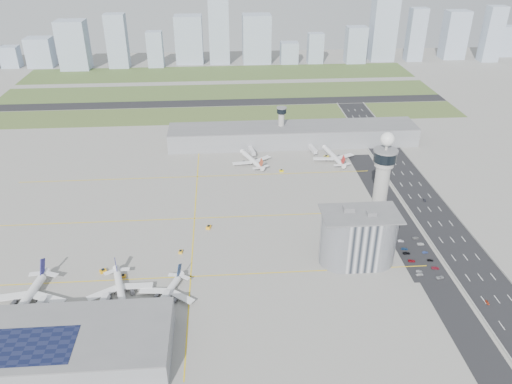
{
  "coord_description": "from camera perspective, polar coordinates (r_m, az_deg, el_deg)",
  "views": [
    {
      "loc": [
        -20.8,
        -245.56,
        167.54
      ],
      "look_at": [
        0.0,
        35.0,
        15.0
      ],
      "focal_mm": 35.0,
      "sensor_mm": 36.0,
      "label": 1
    }
  ],
  "objects": [
    {
      "name": "parking_lot",
      "position": [
        299.78,
        18.01,
        -7.12
      ],
      "size": [
        20.0,
        44.0,
        0.1
      ],
      "primitive_type": "cube",
      "color": "black",
      "rests_on": "ground"
    },
    {
      "name": "grass_strip_2",
      "position": [
        647.59,
        -4.14,
        13.41
      ],
      "size": [
        480.0,
        70.0,
        0.08
      ],
      "primitive_type": "cube",
      "color": "#4C602D",
      "rests_on": "ground"
    },
    {
      "name": "jet_bridge_near_0",
      "position": [
        263.98,
        -24.26,
        -13.2
      ],
      "size": [
        5.39,
        14.31,
        5.7
      ],
      "primitive_type": null,
      "rotation": [
        0.0,
        0.0,
        1.4
      ],
      "color": "silver",
      "rests_on": "ground"
    },
    {
      "name": "control_tower",
      "position": [
        300.76,
        14.21,
        1.39
      ],
      "size": [
        14.0,
        14.0,
        64.5
      ],
      "color": "#ADAAA5",
      "rests_on": "ground"
    },
    {
      "name": "skyline_bldg_2",
      "position": [
        743.97,
        -26.25,
        13.7
      ],
      "size": [
        22.81,
        18.25,
        26.79
      ],
      "primitive_type": "cube",
      "color": "#9EADC1",
      "rests_on": "ground"
    },
    {
      "name": "tug_4",
      "position": [
        380.69,
        2.92,
        2.46
      ],
      "size": [
        3.02,
        2.14,
        1.71
      ],
      "primitive_type": null,
      "rotation": [
        0.0,
        0.0,
        -1.53
      ],
      "color": "#FCD600",
      "rests_on": "ground"
    },
    {
      "name": "tug_5",
      "position": [
        407.56,
        8.03,
        4.06
      ],
      "size": [
        3.81,
        2.93,
        2.01
      ],
      "primitive_type": null,
      "rotation": [
        0.0,
        0.0,
        -1.4
      ],
      "color": "yellow",
      "rests_on": "ground"
    },
    {
      "name": "tug_1",
      "position": [
        286.17,
        -17.08,
        -8.6
      ],
      "size": [
        4.19,
        3.75,
        2.02
      ],
      "primitive_type": null,
      "rotation": [
        0.0,
        0.0,
        -1.08
      ],
      "color": "#EAA00B",
      "rests_on": "ground"
    },
    {
      "name": "car_hw_0",
      "position": [
        279.62,
        24.92,
        -11.38
      ],
      "size": [
        1.39,
        3.26,
        1.1
      ],
      "primitive_type": "imported",
      "rotation": [
        0.0,
        0.0,
        -0.03
      ],
      "color": "#AE3A1E",
      "rests_on": "ground"
    },
    {
      "name": "car_lot_1",
      "position": [
        288.22,
        18.14,
        -8.6
      ],
      "size": [
        3.34,
        1.2,
        1.1
      ],
      "primitive_type": "imported",
      "rotation": [
        0.0,
        0.0,
        1.56
      ],
      "color": "gray",
      "rests_on": "ground"
    },
    {
      "name": "jet_bridge_near_2",
      "position": [
        249.44,
        -10.87,
        -13.49
      ],
      "size": [
        5.39,
        14.31,
        5.7
      ],
      "primitive_type": null,
      "rotation": [
        0.0,
        0.0,
        1.4
      ],
      "color": "silver",
      "rests_on": "ground"
    },
    {
      "name": "car_lot_8",
      "position": [
        298.81,
        19.29,
        -7.36
      ],
      "size": [
        3.58,
        1.87,
        1.16
      ],
      "primitive_type": "imported",
      "rotation": [
        0.0,
        0.0,
        1.42
      ],
      "color": "black",
      "rests_on": "ground"
    },
    {
      "name": "tug_2",
      "position": [
        291.81,
        -8.61,
        -6.74
      ],
      "size": [
        2.38,
        3.17,
        1.7
      ],
      "primitive_type": null,
      "rotation": [
        0.0,
        0.0,
        3.01
      ],
      "color": "gold",
      "rests_on": "ground"
    },
    {
      "name": "runway",
      "position": [
        534.47,
        -4.0,
        10.14
      ],
      "size": [
        480.0,
        22.0,
        0.1
      ],
      "primitive_type": "cube",
      "color": "black",
      "rests_on": "ground"
    },
    {
      "name": "skyline_bldg_7",
      "position": [
        697.12,
        -7.67,
        16.9
      ],
      "size": [
        35.76,
        28.61,
        61.22
      ],
      "primitive_type": "cube",
      "color": "#9EADC1",
      "rests_on": "ground"
    },
    {
      "name": "skyline_bldg_6",
      "position": [
        684.02,
        -11.45,
        15.7
      ],
      "size": [
        20.04,
        16.03,
        45.2
      ],
      "primitive_type": "cube",
      "color": "#9EADC1",
      "rests_on": "ground"
    },
    {
      "name": "skyline_bldg_16",
      "position": [
        767.55,
        25.39,
        16.0
      ],
      "size": [
        23.04,
        18.43,
        71.56
      ],
      "primitive_type": "cube",
      "color": "#9EADC1",
      "rests_on": "ground"
    },
    {
      "name": "grass_strip_0",
      "position": [
        499.48,
        -3.95,
        8.81
      ],
      "size": [
        480.0,
        50.0,
        0.08
      ],
      "primitive_type": "cube",
      "color": "#465A2A",
      "rests_on": "ground"
    },
    {
      "name": "car_lot_11",
      "position": [
        315.55,
        17.8,
        -5.02
      ],
      "size": [
        4.36,
        2.29,
        1.21
      ],
      "primitive_type": "imported",
      "rotation": [
        0.0,
        0.0,
        1.72
      ],
      "color": "gray",
      "rests_on": "ground"
    },
    {
      "name": "car_lot_0",
      "position": [
        285.82,
        18.19,
        -8.94
      ],
      "size": [
        3.89,
        1.67,
        1.31
      ],
      "primitive_type": "imported",
      "rotation": [
        0.0,
        0.0,
        1.6
      ],
      "color": "silver",
      "rests_on": "ground"
    },
    {
      "name": "jet_bridge_near_1",
      "position": [
        255.05,
        -17.76,
        -13.43
      ],
      "size": [
        5.39,
        14.31,
        5.7
      ],
      "primitive_type": null,
      "rotation": [
        0.0,
        0.0,
        1.4
      ],
      "color": "silver",
      "rests_on": "ground"
    },
    {
      "name": "car_hw_1",
      "position": [
        359.17,
        18.71,
        -0.87
      ],
      "size": [
        1.82,
        3.81,
        1.21
      ],
      "primitive_type": "imported",
      "rotation": [
        0.0,
        0.0,
        -0.15
      ],
      "color": "black",
      "rests_on": "ground"
    },
    {
      "name": "taxiway_line_h_1",
      "position": [
        323.06,
        -7.04,
        -3.01
      ],
      "size": [
        260.0,
        0.6,
        0.01
      ],
      "primitive_type": "cube",
      "color": "yellow",
      "rests_on": "ground"
    },
    {
      "name": "skyline_bldg_12",
      "position": [
        706.34,
        11.32,
        16.17
      ],
      "size": [
        26.14,
        20.92,
        46.89
      ],
      "primitive_type": "cube",
      "color": "#9EADC1",
      "rests_on": "ground"
    },
    {
      "name": "grass_strip_1",
      "position": [
        570.69,
        -4.05,
        11.33
      ],
      "size": [
        480.0,
        60.0,
        0.08
      ],
      "primitive_type": "cube",
      "color": "#495C2B",
      "rests_on": "ground"
    },
    {
      "name": "taxiway_line_h_2",
      "position": [
        375.55,
        -6.72,
        1.76
      ],
      "size": [
        260.0,
        0.6,
        0.01
      ],
      "primitive_type": "cube",
      "color": "yellow",
      "rests_on": "ground"
    },
    {
      "name": "car_lot_5",
      "position": [
        310.24,
        16.23,
        -5.39
      ],
      "size": [
        3.68,
        1.69,
        1.17
      ],
      "primitive_type": "imported",
      "rotation": [
        0.0,
        0.0,
        1.44
      ],
      "color": "silver",
      "rests_on": "ground"
    },
    {
      "name": "car_lot_6",
      "position": [
        287.34,
        20.29,
        -9.13
      ],
      "size": [
        4.65,
        2.71,
        1.22
      ],
      "primitive_type": "imported",
      "rotation": [
        0.0,
        0.0,
        1.74
      ],
      "color": "#A5A6AA",
      "rests_on": "ground"
    },
    {
      "name": "skyline_bldg_17",
      "position": [
        811.42,
        26.61,
        15.18
      ],
      "size": [
        22.64,
        18.11,
        41.06
      ],
      "primitive_type": "cube",
      "color": "#9EADC1",
      "rests_on": "ground"
    },
    {
      "name": "car_hw_4",
      "position": [
        474.38,
        11.8,
        7.25
      ],
      "size": [
        1.7,
        3.81,
        1.27
      ],
      "primitive_type": "imported",
      "rotation": [
        0.0,
        0.0,
        0.06
      ],
      "color": "slate",
      "rests_on": "ground"
    },
    {
      "name": "skyline_bldg_5",
      "position": [
        690.81,
        -15.58,
        16.29
      ],
      "size": [
        25.49,
        20.39,
        66.89
      ],
      "primitive_type": "cube",
      "color": "#9EADC1",
      "rests_on": "ground"
    },
    {
      "name": "highway",
      "position": [
        326.79,
        21.1,
        -4.52
      ],
      "size": [
        28.0,
        500.0,
        0.1
      ],
      "primitive_type": "cube",
      "color": "black",
      "rests_on": "ground"
    },
    {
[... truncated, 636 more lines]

